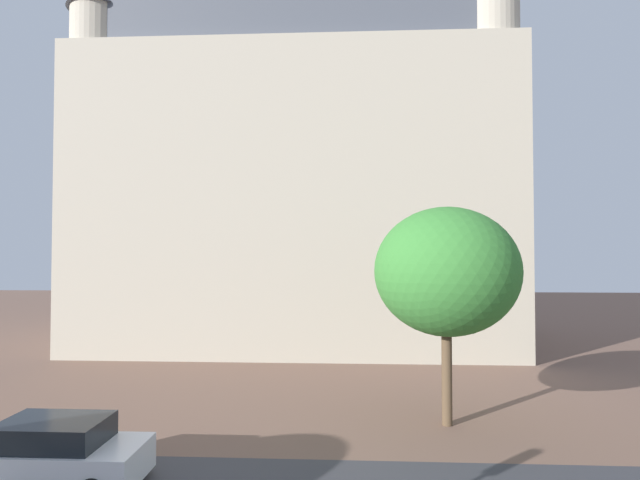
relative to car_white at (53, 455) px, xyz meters
name	(u,v)px	position (x,y,z in m)	size (l,w,h in m)	color
landmark_building	(305,167)	(4.37, 19.88, 10.34)	(24.79, 13.95, 38.53)	#B2A893
car_white	(53,455)	(0.00, 0.00, 0.00)	(4.27, 2.01, 1.58)	silver
tree_curb_far	(446,272)	(10.22, 4.65, 4.19)	(4.65, 4.65, 7.05)	brown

